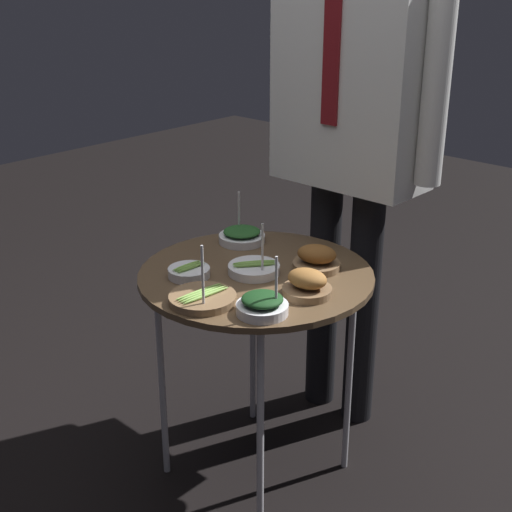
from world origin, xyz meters
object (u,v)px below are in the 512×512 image
Objects in this scene: bowl_spinach_mid_right at (242,236)px; bowl_spinach_far_rim at (262,305)px; bowl_asparagus_front_left at (255,269)px; bowl_asparagus_near_rim at (189,272)px; bowl_roast_back_right at (307,284)px; bowl_roast_front_right at (317,259)px; serving_cart at (256,288)px; bowl_asparagus_mid_left at (203,298)px; waiter_figure at (353,108)px.

bowl_spinach_far_rim reaches higher than bowl_spinach_mid_right.
bowl_asparagus_front_left is 0.18m from bowl_asparagus_near_rim.
bowl_roast_back_right is 0.16m from bowl_spinach_far_rim.
bowl_spinach_far_rim is 0.32m from bowl_roast_front_right.
serving_cart is 4.51× the size of bowl_spinach_mid_right.
bowl_spinach_mid_right is at bearing 157.74° from bowl_roast_back_right.
bowl_roast_back_right is (0.20, -0.02, 0.08)m from serving_cart.
serving_cart is at bearing 97.02° from bowl_asparagus_mid_left.
bowl_asparagus_near_rim is at bearing -75.64° from bowl_spinach_mid_right.
bowl_asparagus_near_rim is at bearing 149.52° from bowl_asparagus_mid_left.
bowl_asparagus_front_left is (0.00, -0.01, 0.06)m from serving_cart.
serving_cart is at bearing -129.21° from bowl_roast_front_right.
bowl_spinach_far_rim reaches higher than serving_cart.
bowl_spinach_far_rim reaches higher than bowl_roast_back_right.
waiter_figure is at bearing 111.74° from bowl_roast_front_right.
bowl_spinach_far_rim is (0.18, -0.17, 0.01)m from bowl_asparagus_front_left.
bowl_asparagus_front_left is 0.25m from bowl_spinach_far_rim.
bowl_roast_front_right is (0.08, 0.37, 0.02)m from bowl_asparagus_mid_left.
bowl_spinach_mid_right is at bearing 142.17° from bowl_asparagus_front_left.
bowl_roast_back_right is at bearing 84.76° from bowl_spinach_far_rim.
bowl_spinach_mid_right is at bearing 143.41° from serving_cart.
bowl_roast_front_right is at bearing 50.79° from serving_cart.
bowl_asparagus_front_left is 1.38× the size of bowl_asparagus_near_rim.
bowl_roast_back_right is 0.08× the size of waiter_figure.
bowl_asparagus_near_rim is 0.30m from bowl_spinach_mid_right.
bowl_spinach_mid_right is at bearing 104.36° from bowl_asparagus_near_rim.
bowl_asparagus_near_rim is at bearing -128.29° from serving_cart.
bowl_asparagus_mid_left reaches higher than bowl_roast_front_right.
waiter_figure reaches higher than bowl_spinach_mid_right.
bowl_asparagus_front_left is 0.23m from bowl_asparagus_mid_left.
bowl_asparagus_near_rim is 0.89× the size of bowl_roast_back_right.
serving_cart is 4.30× the size of bowl_spinach_far_rim.
bowl_asparagus_front_left is at bearing -87.41° from waiter_figure.
bowl_spinach_far_rim is at bearing -5.29° from bowl_asparagus_near_rim.
bowl_asparagus_front_left is at bearing -126.77° from bowl_roast_front_right.
bowl_asparagus_mid_left reaches higher than bowl_roast_back_right.
bowl_asparagus_mid_left is 0.17m from bowl_spinach_far_rim.
bowl_asparagus_mid_left is 0.38m from bowl_roast_front_right.
bowl_spinach_mid_right is 0.52m from waiter_figure.
bowl_asparagus_near_rim is (-0.12, -0.14, -0.00)m from bowl_asparagus_front_left.
bowl_asparagus_mid_left is 0.10× the size of waiter_figure.
bowl_roast_back_right is 0.83× the size of bowl_spinach_far_rim.
bowl_roast_back_right is 0.87× the size of bowl_spinach_mid_right.
bowl_asparagus_near_rim reaches higher than serving_cart.
bowl_roast_back_right is at bearing 22.51° from bowl_asparagus_near_rim.
bowl_roast_back_right is 0.97× the size of bowl_roast_front_right.
bowl_spinach_mid_right is at bearing 178.64° from bowl_roast_front_right.
serving_cart is 0.40× the size of waiter_figure.
serving_cart is 0.25m from bowl_spinach_mid_right.
bowl_roast_back_right is (0.20, -0.01, 0.02)m from bowl_asparagus_front_left.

